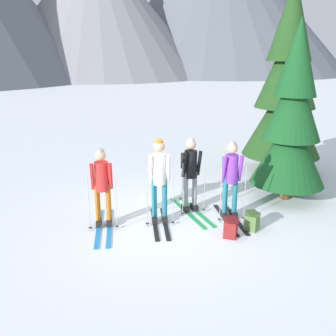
# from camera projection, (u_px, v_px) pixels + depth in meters

# --- Properties ---
(ground_plane) EXTENTS (400.00, 400.00, 0.00)m
(ground_plane) POSITION_uv_depth(u_px,v_px,m) (168.00, 217.00, 8.23)
(ground_plane) COLOR white
(skier_in_red) EXTENTS (0.61, 1.81, 1.69)m
(skier_in_red) POSITION_uv_depth(u_px,v_px,m) (102.00, 183.00, 7.56)
(skier_in_red) COLOR #1E84D1
(skier_in_red) RESTS_ON ground
(skier_in_white) EXTENTS (0.61, 1.60, 1.84)m
(skier_in_white) POSITION_uv_depth(u_px,v_px,m) (159.00, 175.00, 7.71)
(skier_in_white) COLOR black
(skier_in_white) RESTS_ON ground
(skier_in_black) EXTENTS (0.63, 1.82, 1.73)m
(skier_in_black) POSITION_uv_depth(u_px,v_px,m) (190.00, 171.00, 8.30)
(skier_in_black) COLOR green
(skier_in_black) RESTS_ON ground
(skier_in_purple) EXTENTS (0.61, 1.63, 1.74)m
(skier_in_purple) POSITION_uv_depth(u_px,v_px,m) (231.00, 175.00, 7.94)
(skier_in_purple) COLOR black
(skier_in_purple) RESTS_ON ground
(pine_tree_near) EXTENTS (2.29, 2.29, 5.54)m
(pine_tree_near) POSITION_uv_depth(u_px,v_px,m) (286.00, 88.00, 10.73)
(pine_tree_near) COLOR #51381E
(pine_tree_near) RESTS_ON ground
(pine_tree_mid) EXTENTS (1.77, 1.77, 4.28)m
(pine_tree_mid) POSITION_uv_depth(u_px,v_px,m) (292.00, 121.00, 8.74)
(pine_tree_mid) COLOR #51381E
(pine_tree_mid) RESTS_ON ground
(backpack_on_snow_front) EXTENTS (0.39, 0.40, 0.38)m
(backpack_on_snow_front) POSITION_uv_depth(u_px,v_px,m) (252.00, 221.00, 7.63)
(backpack_on_snow_front) COLOR #4C7238
(backpack_on_snow_front) RESTS_ON ground
(backpack_on_snow_beside) EXTENTS (0.37, 0.40, 0.38)m
(backpack_on_snow_beside) POSITION_uv_depth(u_px,v_px,m) (231.00, 228.00, 7.33)
(backpack_on_snow_beside) COLOR maroon
(backpack_on_snow_beside) RESTS_ON ground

